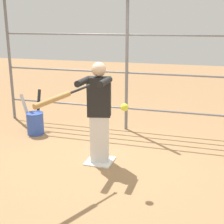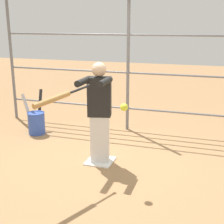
% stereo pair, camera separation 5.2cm
% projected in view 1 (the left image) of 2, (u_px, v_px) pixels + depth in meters
% --- Properties ---
extents(ground_plane, '(24.00, 24.00, 0.00)m').
position_uv_depth(ground_plane, '(100.00, 162.00, 4.78)').
color(ground_plane, '#9E754C').
extents(home_plate, '(0.40, 0.40, 0.02)m').
position_uv_depth(home_plate, '(100.00, 161.00, 4.78)').
color(home_plate, white).
rests_on(home_plate, ground).
extents(fence_backstop, '(5.20, 0.06, 2.97)m').
position_uv_depth(fence_backstop, '(127.00, 54.00, 5.84)').
color(fence_backstop, slate).
rests_on(fence_backstop, ground).
extents(batter, '(0.38, 0.57, 1.52)m').
position_uv_depth(batter, '(99.00, 110.00, 4.54)').
color(batter, silver).
rests_on(batter, ground).
extents(baseball_bat_swinging, '(0.38, 0.86, 0.16)m').
position_uv_depth(baseball_bat_swinging, '(57.00, 98.00, 3.67)').
color(baseball_bat_swinging, black).
extents(softball_in_flight, '(0.10, 0.10, 0.10)m').
position_uv_depth(softball_in_flight, '(124.00, 107.00, 3.82)').
color(softball_in_flight, yellow).
extents(bat_bucket, '(0.48, 0.58, 0.80)m').
position_uv_depth(bat_bucket, '(35.00, 122.00, 5.93)').
color(bat_bucket, '#3351B2').
rests_on(bat_bucket, ground).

